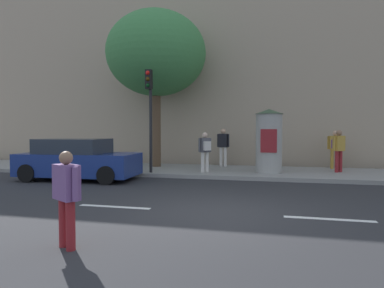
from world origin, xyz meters
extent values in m
plane|color=#2B2B2D|center=(0.00, 0.00, 0.00)|extent=(80.00, 80.00, 0.00)
cube|color=gray|center=(0.00, 7.00, 0.07)|extent=(36.00, 4.00, 0.15)
cube|color=silver|center=(-2.40, 0.00, 0.00)|extent=(1.80, 0.16, 0.01)
cube|color=silver|center=(2.40, 0.00, 0.00)|extent=(1.80, 0.16, 0.01)
cube|color=tan|center=(0.00, 12.00, 5.60)|extent=(36.00, 5.00, 11.21)
cylinder|color=black|center=(-3.48, 5.35, 1.80)|extent=(0.12, 0.12, 3.30)
cube|color=black|center=(-3.48, 5.17, 3.83)|extent=(0.24, 0.24, 0.75)
sphere|color=red|center=(-3.48, 5.04, 4.06)|extent=(0.16, 0.16, 0.16)
sphere|color=#3C2906|center=(-3.48, 5.04, 3.82)|extent=(0.16, 0.16, 0.16)
sphere|color=#07330F|center=(-3.48, 5.04, 3.58)|extent=(0.16, 0.16, 0.16)
cylinder|color=#9E9B93|center=(1.10, 6.42, 1.32)|extent=(1.03, 1.03, 2.33)
cone|color=#334C33|center=(1.10, 6.42, 2.58)|extent=(1.13, 1.13, 0.20)
cube|color=maroon|center=(1.10, 5.89, 1.43)|extent=(0.62, 0.02, 0.90)
cylinder|color=brown|center=(-4.02, 7.57, 1.79)|extent=(0.39, 0.39, 3.29)
ellipsoid|color=#3D7F42|center=(-4.02, 7.57, 5.39)|extent=(4.59, 4.59, 3.90)
cylinder|color=maroon|center=(-1.71, -2.84, 0.38)|extent=(0.14, 0.14, 0.76)
cylinder|color=maroon|center=(-1.91, -2.72, 0.38)|extent=(0.14, 0.14, 0.76)
cube|color=#724C84|center=(-1.81, -2.78, 1.03)|extent=(0.53, 0.45, 0.54)
cylinder|color=#724C84|center=(-1.57, -2.92, 1.03)|extent=(0.09, 0.09, 0.51)
cylinder|color=#724C84|center=(-2.05, -2.63, 1.03)|extent=(0.09, 0.09, 0.51)
sphere|color=#8C664C|center=(-1.81, -2.78, 1.40)|extent=(0.21, 0.21, 0.21)
cylinder|color=silver|center=(-0.90, 8.33, 0.60)|extent=(0.14, 0.14, 0.90)
cylinder|color=silver|center=(-1.11, 8.36, 0.60)|extent=(0.14, 0.14, 0.90)
cube|color=black|center=(-1.01, 8.34, 1.36)|extent=(0.44, 0.30, 0.64)
cylinder|color=black|center=(-0.76, 8.31, 1.36)|extent=(0.09, 0.09, 0.60)
cylinder|color=black|center=(-1.25, 8.38, 1.36)|extent=(0.09, 0.09, 0.60)
sphere|color=tan|center=(-1.01, 8.34, 1.80)|extent=(0.24, 0.24, 0.24)
cylinder|color=#B78C33|center=(4.03, 8.45, 0.57)|extent=(0.14, 0.14, 0.85)
cylinder|color=#B78C33|center=(3.80, 8.47, 0.57)|extent=(0.14, 0.14, 0.85)
cube|color=#B78C33|center=(3.91, 8.46, 1.30)|extent=(0.49, 0.29, 0.60)
cylinder|color=#B78C33|center=(4.19, 8.43, 1.30)|extent=(0.09, 0.09, 0.57)
cylinder|color=#B78C33|center=(3.64, 8.49, 1.30)|extent=(0.09, 0.09, 0.57)
sphere|color=tan|center=(3.91, 8.46, 1.71)|extent=(0.23, 0.23, 0.23)
cylinder|color=silver|center=(-1.32, 6.00, 0.56)|extent=(0.14, 0.14, 0.81)
cylinder|color=silver|center=(-1.47, 5.87, 0.56)|extent=(0.14, 0.14, 0.81)
cube|color=#4C4C51|center=(-1.39, 5.93, 1.25)|extent=(0.46, 0.44, 0.57)
cylinder|color=#4C4C51|center=(-1.21, 6.09, 1.25)|extent=(0.09, 0.09, 0.55)
cylinder|color=#4C4C51|center=(-1.58, 5.77, 1.25)|extent=(0.09, 0.09, 0.55)
sphere|color=beige|center=(-1.39, 5.93, 1.64)|extent=(0.22, 0.22, 0.22)
cube|color=silver|center=(-1.28, 5.80, 1.22)|extent=(0.32, 0.30, 0.36)
cylinder|color=maroon|center=(3.75, 7.10, 0.58)|extent=(0.14, 0.14, 0.86)
cylinder|color=maroon|center=(3.93, 7.28, 0.58)|extent=(0.14, 0.14, 0.86)
cube|color=#B78C33|center=(3.84, 7.19, 1.32)|extent=(0.52, 0.52, 0.61)
cylinder|color=#B78C33|center=(3.64, 6.98, 1.32)|extent=(0.09, 0.09, 0.58)
cylinder|color=#B78C33|center=(4.05, 7.40, 1.32)|extent=(0.09, 0.09, 0.58)
sphere|color=#8C664C|center=(3.84, 7.19, 1.74)|extent=(0.23, 0.23, 0.23)
cube|color=#724C84|center=(3.71, 7.32, 1.29)|extent=(0.31, 0.31, 0.36)
cube|color=navy|center=(-5.72, 3.79, 0.58)|extent=(4.37, 2.11, 0.81)
cube|color=#262D38|center=(-5.93, 3.78, 1.25)|extent=(2.48, 1.83, 0.54)
cylinder|color=black|center=(-7.17, 2.82, 0.32)|extent=(0.65, 0.25, 0.64)
cylinder|color=black|center=(-7.26, 4.62, 0.32)|extent=(0.65, 0.25, 0.64)
cylinder|color=black|center=(-4.18, 2.97, 0.32)|extent=(0.65, 0.25, 0.64)
cylinder|color=black|center=(-4.27, 4.76, 0.32)|extent=(0.65, 0.25, 0.64)
camera|label=1|loc=(1.27, -7.31, 1.81)|focal=31.51mm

